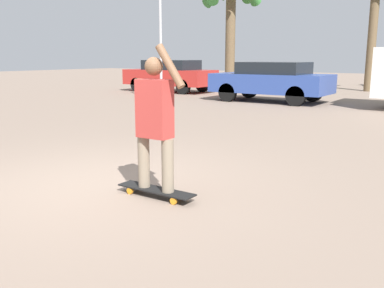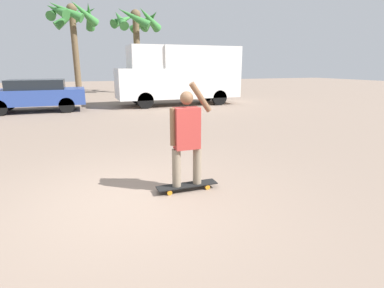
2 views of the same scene
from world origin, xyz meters
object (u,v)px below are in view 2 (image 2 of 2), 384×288
at_px(skateboard, 187,186).
at_px(camper_van, 181,74).
at_px(palm_tree_near_van, 137,25).
at_px(palm_tree_center_background, 72,19).
at_px(person_skateboarder, 187,134).
at_px(parked_car_blue, 36,94).

xyz_separation_m(skateboard, camper_van, (3.52, 10.96, 1.55)).
relative_size(palm_tree_near_van, palm_tree_center_background, 1.02).
bearing_deg(palm_tree_near_van, skateboard, -98.48).
distance_m(camper_van, palm_tree_center_background, 9.14).
relative_size(person_skateboarder, palm_tree_center_background, 0.27).
bearing_deg(person_skateboarder, parked_car_blue, 107.43).
relative_size(camper_van, palm_tree_near_van, 1.03).
xyz_separation_m(skateboard, person_skateboarder, (-0.00, 0.00, 0.88)).
distance_m(camper_van, parked_car_blue, 6.98).
height_order(skateboard, person_skateboarder, person_skateboarder).
relative_size(person_skateboarder, parked_car_blue, 0.40).
bearing_deg(skateboard, palm_tree_center_background, 95.02).
bearing_deg(person_skateboarder, palm_tree_near_van, 81.52).
relative_size(parked_car_blue, palm_tree_near_van, 0.68).
relative_size(parked_car_blue, palm_tree_center_background, 0.69).
bearing_deg(palm_tree_center_background, person_skateboarder, -84.99).
distance_m(person_skateboarder, palm_tree_center_background, 18.30).
height_order(person_skateboarder, palm_tree_near_van, palm_tree_near_van).
distance_m(camper_van, palm_tree_near_van, 8.86).
bearing_deg(camper_van, palm_tree_near_van, 94.67).
xyz_separation_m(camper_van, palm_tree_center_background, (-5.08, 6.82, 3.34)).
xyz_separation_m(parked_car_blue, palm_tree_near_van, (6.25, 8.32, 4.19)).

